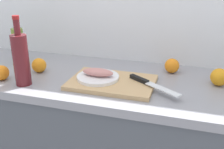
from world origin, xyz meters
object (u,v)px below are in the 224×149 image
(chef_knife, at_px, (147,83))
(wine_bottle, at_px, (21,59))
(orange_0, at_px, (219,77))
(olive_oil_bottle, at_px, (19,45))
(white_plate, at_px, (98,77))
(fish_fillet, at_px, (98,72))
(cutting_board, at_px, (112,82))

(chef_knife, distance_m, wine_bottle, 0.59)
(chef_knife, bearing_deg, orange_0, 56.94)
(olive_oil_bottle, bearing_deg, orange_0, 0.08)
(white_plate, relative_size, fish_fillet, 1.33)
(orange_0, bearing_deg, white_plate, -166.41)
(white_plate, height_order, orange_0, orange_0)
(cutting_board, xyz_separation_m, chef_knife, (0.17, 0.00, 0.02))
(orange_0, bearing_deg, cutting_board, -164.32)
(cutting_board, relative_size, olive_oil_bottle, 1.47)
(white_plate, xyz_separation_m, fish_fillet, (0.00, 0.00, 0.03))
(white_plate, height_order, chef_knife, chef_knife)
(chef_knife, height_order, orange_0, orange_0)
(wine_bottle, xyz_separation_m, orange_0, (0.89, 0.26, -0.09))
(wine_bottle, bearing_deg, white_plate, 20.26)
(chef_knife, height_order, olive_oil_bottle, olive_oil_bottle)
(cutting_board, relative_size, chef_knife, 1.56)
(fish_fillet, xyz_separation_m, chef_knife, (0.24, 0.00, -0.02))
(cutting_board, xyz_separation_m, wine_bottle, (-0.40, -0.12, 0.12))
(cutting_board, bearing_deg, olive_oil_bottle, 167.28)
(fish_fillet, relative_size, olive_oil_bottle, 0.56)
(wine_bottle, bearing_deg, chef_knife, 12.09)
(cutting_board, bearing_deg, white_plate, 178.68)
(chef_knife, distance_m, olive_oil_bottle, 0.78)
(cutting_board, height_order, wine_bottle, wine_bottle)
(olive_oil_bottle, xyz_separation_m, orange_0, (1.08, 0.00, -0.07))
(chef_knife, bearing_deg, fish_fillet, -146.08)
(wine_bottle, bearing_deg, olive_oil_bottle, 127.15)
(cutting_board, distance_m, wine_bottle, 0.44)
(cutting_board, height_order, orange_0, orange_0)
(olive_oil_bottle, bearing_deg, wine_bottle, -52.85)
(chef_knife, bearing_deg, white_plate, -146.08)
(white_plate, height_order, fish_fillet, fish_fillet)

